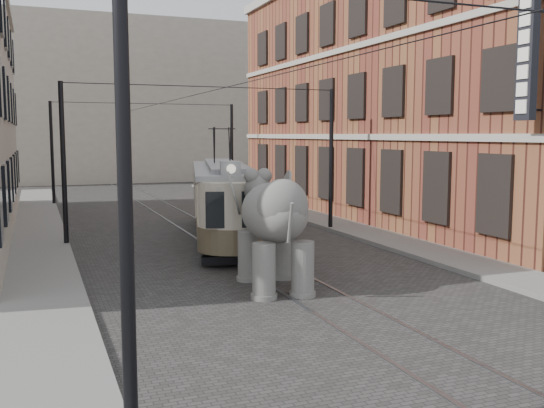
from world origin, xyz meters
name	(u,v)px	position (x,y,z in m)	size (l,w,h in m)	color
ground	(267,268)	(0.00, 0.00, 0.00)	(120.00, 120.00, 0.00)	#3A3835
tram_rails	(267,267)	(0.00, 0.00, 0.01)	(1.54, 80.00, 0.02)	slate
sidewalk_right	(429,252)	(6.00, 0.00, 0.07)	(2.00, 60.00, 0.15)	slate
sidewalk_left	(43,284)	(-6.50, 0.00, 0.07)	(2.00, 60.00, 0.15)	slate
brick_building	(409,96)	(11.00, 9.00, 6.00)	(8.00, 26.00, 12.00)	brown
distant_block	(110,102)	(0.00, 40.00, 7.00)	(28.00, 10.00, 14.00)	gray
catenary	(215,164)	(-0.20, 5.00, 3.00)	(11.00, 30.20, 6.00)	black
tram	(222,184)	(0.28, 5.68, 2.18)	(2.27, 11.00, 4.37)	#C2B59D
elephant	(274,230)	(-0.71, -2.42, 1.57)	(2.83, 5.14, 3.15)	#605D58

